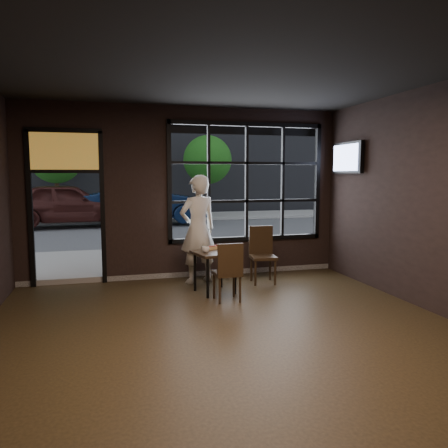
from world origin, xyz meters
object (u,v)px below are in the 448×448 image
object	(u,v)px
man	(198,229)
cafe_table	(215,272)
chair_near	(227,271)
navy_car	(146,203)

from	to	relation	value
man	cafe_table	bearing A→B (deg)	83.46
cafe_table	man	size ratio (longest dim) A/B	0.36
chair_near	man	size ratio (longest dim) A/B	0.47
man	navy_car	xyz separation A→B (m)	(-0.11, 9.40, -0.11)
navy_car	man	bearing A→B (deg)	-177.62
man	navy_car	bearing A→B (deg)	-105.07
man	chair_near	bearing A→B (deg)	83.23
cafe_table	man	bearing A→B (deg)	86.49
man	navy_car	size ratio (longest dim) A/B	0.42
cafe_table	navy_car	world-z (taller)	navy_car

